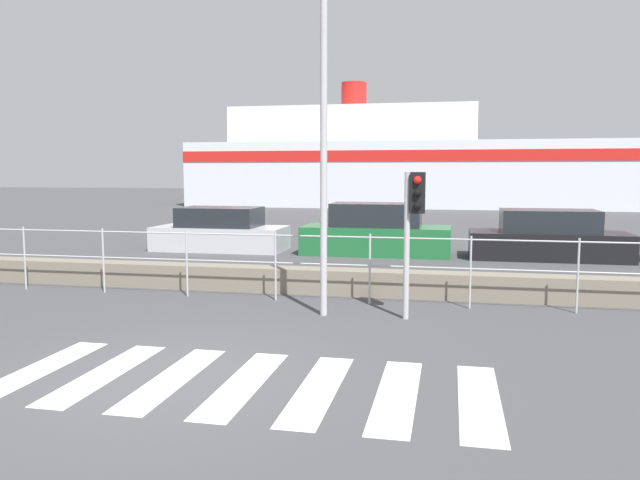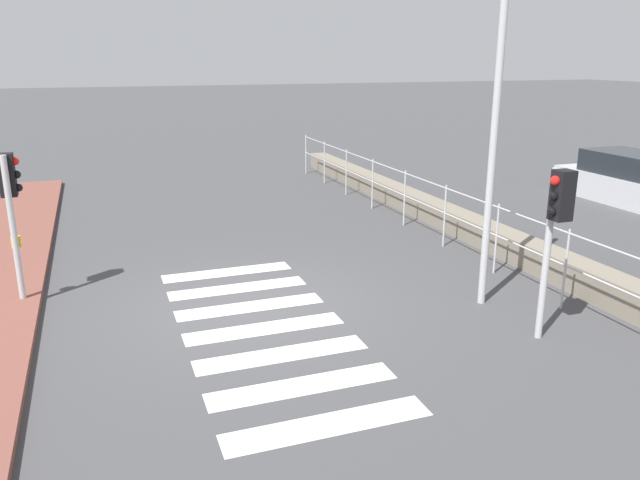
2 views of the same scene
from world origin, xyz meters
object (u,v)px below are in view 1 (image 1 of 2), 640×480
object	(u,v)px
traffic_light_far	(414,212)
parked_car_black	(548,238)
parked_car_green	(376,233)
ferry_boat	(394,165)
parked_car_silver	(220,232)
streetlamp	(322,94)

from	to	relation	value
traffic_light_far	parked_car_black	world-z (taller)	traffic_light_far
parked_car_black	traffic_light_far	bearing A→B (deg)	-112.18
parked_car_green	parked_car_black	size ratio (longest dim) A/B	1.01
ferry_boat	parked_car_silver	world-z (taller)	ferry_boat
ferry_boat	parked_car_black	size ratio (longest dim) A/B	7.02
parked_car_green	parked_car_black	world-z (taller)	parked_car_green
ferry_boat	parked_car_black	world-z (taller)	ferry_boat
streetlamp	parked_car_green	world-z (taller)	streetlamp
ferry_boat	parked_car_silver	xyz separation A→B (m)	(-3.11, -26.41, -2.40)
parked_car_silver	traffic_light_far	bearing A→B (deg)	-51.34
parked_car_black	parked_car_green	bearing A→B (deg)	180.00
ferry_boat	parked_car_black	bearing A→B (deg)	-75.62
ferry_boat	traffic_light_far	bearing A→B (deg)	-84.33
streetlamp	parked_car_black	bearing A→B (deg)	59.80
streetlamp	ferry_boat	size ratio (longest dim) A/B	0.20
parked_car_green	parked_car_black	distance (m)	4.92
parked_car_silver	parked_car_green	world-z (taller)	parked_car_green
traffic_light_far	parked_car_green	distance (m)	8.42
ferry_boat	parked_car_green	world-z (taller)	ferry_boat
parked_car_silver	parked_car_green	bearing A→B (deg)	0.00
streetlamp	ferry_boat	world-z (taller)	ferry_boat
traffic_light_far	ferry_boat	size ratio (longest dim) A/B	0.08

